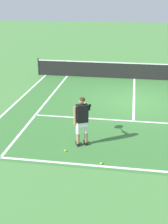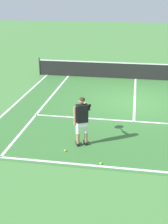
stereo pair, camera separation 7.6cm
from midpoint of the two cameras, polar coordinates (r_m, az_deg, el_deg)
ground_plane at (r=14.49m, az=9.75°, el=1.98°), size 80.00×80.00×0.00m
court_inner_surface at (r=13.58m, az=9.70°, el=0.62°), size 10.98×10.35×0.00m
line_baseline at (r=9.11m, az=9.34°, el=-10.66°), size 10.98×0.10×0.01m
line_service at (r=12.26m, az=9.63°, el=-1.76°), size 8.23×0.10×0.01m
line_centre_service at (r=15.25m, az=9.78°, el=3.02°), size 0.10×6.40×0.01m
line_singles_left at (r=14.14m, az=-7.19°, el=1.65°), size 0.10×9.95×0.01m
line_doubles_left at (r=14.58m, az=-12.37°, el=1.94°), size 0.10×9.95×0.01m
tennis_net at (r=18.19m, az=9.99°, el=7.71°), size 11.96×0.08×1.07m
tennis_player at (r=9.90m, az=-0.17°, el=-1.12°), size 0.56×1.23×1.71m
tennis_ball_near_feet at (r=9.21m, az=3.45°, el=-9.74°), size 0.07×0.07×0.07m
tennis_ball_by_baseline at (r=9.90m, az=-3.37°, el=-7.33°), size 0.07×0.07×0.07m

